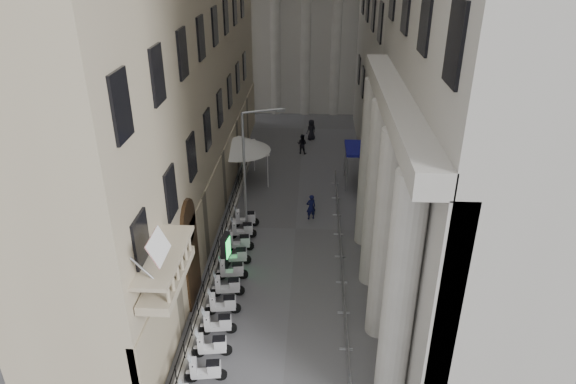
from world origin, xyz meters
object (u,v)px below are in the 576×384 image
Objects in this scene: street_lamp at (249,164)px; pedestrian_a at (311,207)px; info_kiosk at (226,251)px; security_tent at (250,146)px; pedestrian_b at (302,144)px.

pedestrian_a is at bearing 7.79° from street_lamp.
street_lamp is at bearing 6.27° from pedestrian_a.
security_tent is at bearing 97.63° from info_kiosk.
street_lamp is 5.69m from pedestrian_a.
pedestrian_b is (3.63, 6.51, -2.25)m from security_tent.
pedestrian_b is (-0.92, 11.42, -0.01)m from pedestrian_a.
pedestrian_a is (4.67, 5.68, -0.14)m from info_kiosk.
street_lamp is 14.24m from pedestrian_b.
pedestrian_a is 1.01× the size of pedestrian_b.
pedestrian_a is (4.55, -4.91, -2.24)m from security_tent.
info_kiosk is at bearing 95.07° from pedestrian_b.
info_kiosk is 17.51m from pedestrian_b.
street_lamp reaches higher than pedestrian_a.
pedestrian_a is at bearing -47.17° from security_tent.
security_tent is 0.58× the size of street_lamp.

